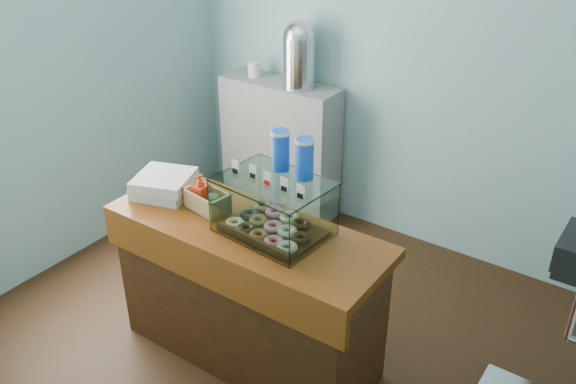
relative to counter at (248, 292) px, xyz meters
The scene contains 8 objects.
ground 0.52m from the counter, 90.00° to the left, with size 3.50×3.50×0.00m, color black.
room_shell 1.27m from the counter, 84.37° to the left, with size 3.54×3.04×2.82m.
counter is the anchor object (origin of this frame).
back_shelf 1.82m from the counter, 119.76° to the left, with size 1.00×0.32×1.10m, color gray.
display_case 0.64m from the counter, 24.27° to the left, with size 0.59×0.46×0.52m.
condiment_crate 0.60m from the counter, behind, with size 0.27×0.19×0.20m.
pastry_boxes 0.80m from the counter, behind, with size 0.41×0.40×0.12m.
coffee_urn 1.95m from the counter, 114.40° to the left, with size 0.28×0.28×0.51m.
Camera 1 is at (1.78, -2.40, 2.64)m, focal length 38.00 mm.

